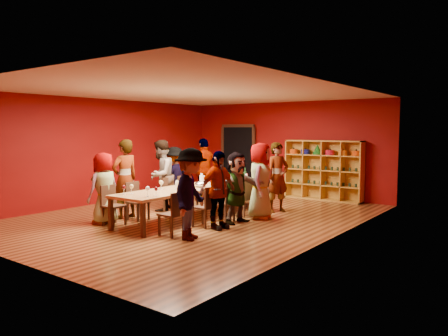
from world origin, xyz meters
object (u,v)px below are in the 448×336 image
Objects in this scene: chair_person_left_1 at (136,199)px; chair_person_right_3 at (245,196)px; chair_person_left_3 at (186,190)px; chair_person_right_4 at (266,192)px; tasting_table at (196,188)px; person_right_3 at (260,181)px; spittoon_bowl at (200,184)px; chair_person_right_2 at (227,200)px; shelving_unit at (324,167)px; person_left_1 at (125,179)px; person_left_2 at (161,175)px; person_right_2 at (237,188)px; wine_bottle at (245,175)px; chair_person_right_0 at (174,211)px; chair_person_left_2 at (171,193)px; chair_person_left_4 at (215,186)px; person_right_4 at (278,177)px; person_right_1 at (218,190)px; chair_person_right_1 at (207,204)px; person_left_4 at (204,170)px; person_left_3 at (174,177)px; person_left_0 at (104,188)px; person_right_0 at (191,194)px.

chair_person_right_3 is at bearing 45.96° from chair_person_left_1.
chair_person_right_4 is at bearing 30.82° from chair_person_left_3.
chair_person_right_3 reaches higher than tasting_table.
person_right_3 reaches higher than spittoon_bowl.
shelving_unit is at bearing 83.52° from chair_person_right_2.
chair_person_left_3 is at bearing 147.09° from spittoon_bowl.
person_left_2 is (-0.00, 1.21, -0.02)m from person_left_1.
chair_person_right_3 is (0.91, 0.78, -0.20)m from tasting_table.
chair_person_right_3 is at bearing 40.66° from tasting_table.
wine_bottle is (-1.00, 1.82, 0.07)m from person_right_2.
chair_person_right_3 is (0.00, 2.51, 0.00)m from chair_person_right_0.
chair_person_right_4 is (0.00, 3.49, 0.00)m from chair_person_right_0.
chair_person_left_2 is 3.21× the size of spittoon_bowl.
chair_person_left_4 is 2.28m from spittoon_bowl.
chair_person_right_0 is 3.53m from person_right_4.
chair_person_left_2 is 2.30m from person_right_1.
chair_person_right_0 is 2.51m from chair_person_right_3.
person_left_1 is 1.05× the size of person_right_4.
person_right_1 is at bearing 10.76° from chair_person_left_1.
chair_person_left_2 is at bearing 156.17° from chair_person_right_1.
chair_person_right_3 is at bearing 136.71° from person_left_1.
person_right_2 is 0.90× the size of person_right_3.
tasting_table is 1.70m from person_left_1.
chair_person_left_2 is at bearing -118.72° from shelving_unit.
chair_person_right_2 is (0.00, 1.76, 0.00)m from chair_person_right_0.
chair_person_left_4 and spittoon_bowl have the same top height.
shelving_unit is at bearing 19.24° from person_right_4.
chair_person_left_4 is at bearing 90.00° from chair_person_left_2.
chair_person_right_4 is (1.82, 1.09, 0.00)m from chair_person_left_3.
spittoon_bowl is (1.09, -0.13, 0.32)m from chair_person_left_2.
person_left_4 is (-0.41, 3.06, 0.44)m from chair_person_left_1.
person_left_3 reaches higher than person_right_2.
person_right_4 is (2.60, 1.09, 0.07)m from person_left_3.
person_left_0 reaches higher than chair_person_right_3.
shelving_unit is at bearing -21.45° from person_right_0.
person_left_1 reaches higher than person_left_0.
person_left_2 is 2.23m from chair_person_right_2.
person_right_3 reaches higher than chair_person_left_3.
person_right_4 is (2.58, -0.19, -0.03)m from person_left_4.
chair_person_right_4 is at bearing 14.78° from person_right_1.
chair_person_right_4 is at bearing -6.06° from chair_person_left_4.
person_left_4 reaches higher than tasting_table.
person_left_1 is 3.30m from wine_bottle.
tasting_table is at bearing 166.47° from person_right_4.
chair_person_left_2 is at bearing -90.00° from chair_person_left_4.
wine_bottle is at bearing 26.84° from person_right_3.
tasting_table is 1.15m from chair_person_left_3.
person_left_4 is 2.09× the size of chair_person_right_4.
chair_person_right_0 is 0.49× the size of person_right_3.
chair_person_left_3 is (0.37, 0.57, -0.43)m from person_left_2.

